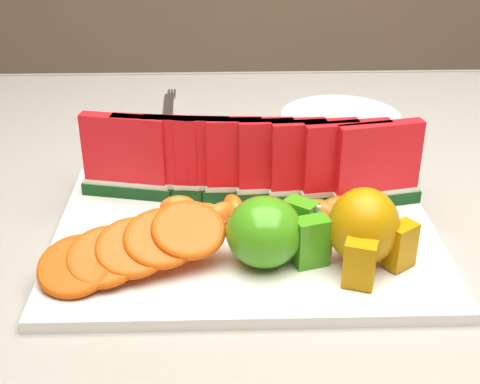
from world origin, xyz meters
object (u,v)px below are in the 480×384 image
(platter, at_px, (246,233))
(apple_cluster, at_px, (272,232))
(pear_cluster, at_px, (366,230))
(fork, at_px, (168,112))
(side_plate, at_px, (341,118))

(platter, height_order, apple_cluster, apple_cluster)
(pear_cluster, distance_m, fork, 0.49)
(platter, relative_size, apple_cluster, 3.71)
(side_plate, bearing_deg, apple_cluster, -108.90)
(platter, distance_m, side_plate, 0.36)
(pear_cluster, distance_m, side_plate, 0.40)
(pear_cluster, bearing_deg, side_plate, 83.69)
(side_plate, xyz_separation_m, fork, (-0.26, 0.04, -0.00))
(side_plate, distance_m, fork, 0.26)
(pear_cluster, height_order, side_plate, pear_cluster)
(fork, bearing_deg, side_plate, -8.85)
(pear_cluster, xyz_separation_m, side_plate, (0.04, 0.39, -0.05))
(pear_cluster, xyz_separation_m, fork, (-0.22, 0.43, -0.05))
(apple_cluster, distance_m, pear_cluster, 0.09)
(apple_cluster, distance_m, side_plate, 0.41)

